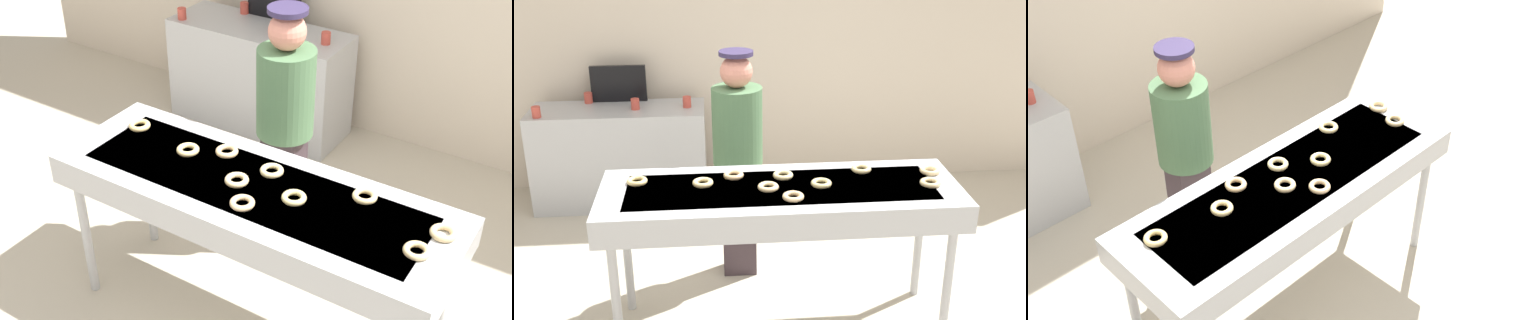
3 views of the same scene
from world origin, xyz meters
TOP-DOWN VIEW (x-y plane):
  - ground_plane at (0.00, 0.00)m, footprint 16.00×16.00m
  - fryer_conveyor at (0.00, 0.00)m, footprint 2.17×0.73m
  - plain_donut_0 at (-0.87, 0.13)m, footprint 0.16×0.16m
  - plain_donut_1 at (0.96, 0.13)m, footprint 0.15×0.15m
  - plain_donut_2 at (-0.08, -0.02)m, footprint 0.17×0.17m
  - plain_donut_3 at (0.05, -0.17)m, footprint 0.17×0.17m
  - plain_donut_4 at (-0.47, 0.07)m, footprint 0.13×0.13m
  - plain_donut_5 at (0.53, 0.20)m, footprint 0.15×0.15m
  - plain_donut_6 at (0.25, -0.00)m, footprint 0.17×0.17m
  - plain_donut_7 at (-0.28, 0.17)m, footprint 0.16×0.16m
  - plain_donut_8 at (0.03, 0.14)m, footprint 0.17×0.17m
  - plain_donut_9 at (0.90, -0.05)m, footprint 0.14×0.14m
  - worker_baker at (-0.23, 0.72)m, footprint 0.35×0.35m
  - paper_cup_3 at (-0.62, 2.01)m, footprint 0.07×0.07m

SIDE VIEW (x-z plane):
  - ground_plane at x=0.00m, z-range 0.00..0.00m
  - fryer_conveyor at x=0.00m, z-range 0.41..1.40m
  - paper_cup_3 at x=-0.62m, z-range 0.89..0.99m
  - worker_baker at x=-0.23m, z-range 0.12..1.79m
  - plain_donut_0 at x=-0.87m, z-range 0.99..1.03m
  - plain_donut_1 at x=0.96m, z-range 0.99..1.03m
  - plain_donut_2 at x=-0.08m, z-range 0.99..1.03m
  - plain_donut_3 at x=0.05m, z-range 0.99..1.03m
  - plain_donut_4 at x=-0.47m, z-range 0.99..1.03m
  - plain_donut_5 at x=0.53m, z-range 0.99..1.03m
  - plain_donut_6 at x=0.25m, z-range 0.99..1.03m
  - plain_donut_7 at x=-0.28m, z-range 0.99..1.03m
  - plain_donut_8 at x=0.03m, z-range 0.99..1.03m
  - plain_donut_9 at x=0.90m, z-range 0.99..1.03m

